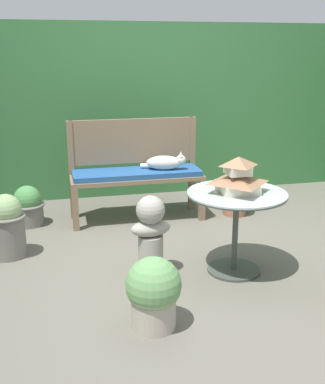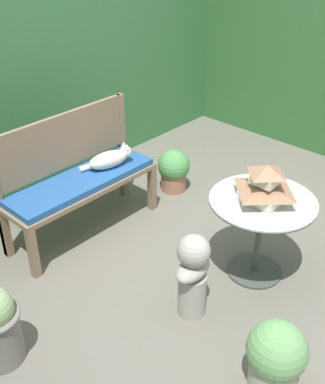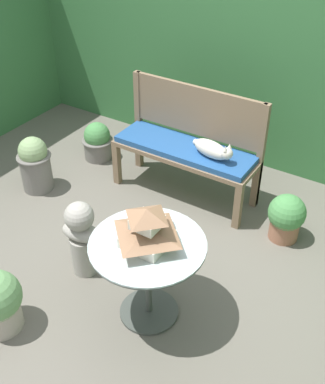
{
  "view_description": "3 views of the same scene",
  "coord_description": "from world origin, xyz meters",
  "views": [
    {
      "loc": [
        -1.01,
        -3.57,
        1.68
      ],
      "look_at": [
        -0.09,
        0.33,
        0.49
      ],
      "focal_mm": 45.0,
      "sensor_mm": 36.0,
      "label": 1
    },
    {
      "loc": [
        -2.23,
        -1.73,
        2.43
      ],
      "look_at": [
        0.22,
        0.53,
        0.41
      ],
      "focal_mm": 45.0,
      "sensor_mm": 36.0,
      "label": 2
    },
    {
      "loc": [
        1.62,
        -2.18,
        2.68
      ],
      "look_at": [
        -0.06,
        0.47,
        0.41
      ],
      "focal_mm": 45.0,
      "sensor_mm": 36.0,
      "label": 3
    }
  ],
  "objects": [
    {
      "name": "ground",
      "position": [
        0.0,
        0.0,
        0.0
      ],
      "size": [
        30.0,
        30.0,
        0.0
      ],
      "primitive_type": "plane",
      "color": "#666056"
    },
    {
      "name": "pagoda_birdhouse",
      "position": [
        0.33,
        -0.33,
        0.76
      ],
      "size": [
        0.36,
        0.36,
        0.27
      ],
      "color": "silver",
      "rests_on": "patio_table"
    },
    {
      "name": "garden_bust",
      "position": [
        -0.32,
        -0.24,
        0.35
      ],
      "size": [
        0.32,
        0.22,
        0.64
      ],
      "rotation": [
        0.0,
        0.0,
        0.11
      ],
      "color": "#A39E93",
      "rests_on": "ground"
    },
    {
      "name": "foliage_hedge_back",
      "position": [
        0.0,
        2.35,
        0.99
      ],
      "size": [
        6.4,
        0.89,
        1.97
      ],
      "primitive_type": "cube",
      "color": "#38703D",
      "rests_on": "ground"
    },
    {
      "name": "bench_backrest",
      "position": [
        -0.19,
        1.24,
        0.71
      ],
      "size": [
        1.33,
        0.06,
        1.0
      ],
      "color": "#7F664C",
      "rests_on": "ground"
    },
    {
      "name": "potted_plant_path_edge",
      "position": [
        -0.45,
        -0.96,
        0.24
      ],
      "size": [
        0.35,
        0.35,
        0.47
      ],
      "color": "#ADA393",
      "rests_on": "ground"
    },
    {
      "name": "potted_plant_table_far",
      "position": [
        0.83,
        0.95,
        0.21
      ],
      "size": [
        0.31,
        0.31,
        0.41
      ],
      "color": "#9E664C",
      "rests_on": "ground"
    },
    {
      "name": "cat",
      "position": [
        0.1,
        1.01,
        0.59
      ],
      "size": [
        0.44,
        0.24,
        0.18
      ],
      "rotation": [
        0.0,
        0.0,
        -0.22
      ],
      "color": "silver",
      "rests_on": "garden_bench"
    },
    {
      "name": "patio_table",
      "position": [
        0.33,
        -0.33,
        0.51
      ],
      "size": [
        0.75,
        0.75,
        0.65
      ],
      "color": "#424742",
      "rests_on": "ground"
    },
    {
      "name": "garden_bench",
      "position": [
        -0.19,
        1.04,
        0.44
      ],
      "size": [
        1.33,
        0.43,
        0.51
      ],
      "color": "#7F664C",
      "rests_on": "ground"
    }
  ]
}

